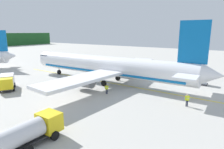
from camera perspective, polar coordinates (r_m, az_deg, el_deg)
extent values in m
cylinder|color=white|center=(39.25, -2.08, 2.69)|extent=(4.93, 36.10, 3.80)
cone|color=white|center=(52.53, -19.58, 4.48)|extent=(3.68, 2.51, 3.61)
cone|color=white|center=(32.41, 27.65, -0.14)|extent=(3.33, 3.30, 3.23)
cube|color=#192333|center=(50.71, -18.12, 5.29)|extent=(3.30, 2.50, 0.60)
cube|color=white|center=(31.13, -8.69, -1.31)|extent=(16.31, 5.96, 0.50)
cylinder|color=slate|center=(34.57, -7.86, -1.94)|extent=(2.30, 3.27, 2.20)
cube|color=white|center=(46.13, 6.50, 3.26)|extent=(16.50, 6.93, 0.50)
cylinder|color=slate|center=(44.79, 2.84, 1.49)|extent=(2.30, 3.27, 2.20)
cube|color=#0C66B2|center=(32.23, 22.99, 8.79)|extent=(0.50, 4.41, 6.50)
cube|color=white|center=(32.80, 22.29, 0.50)|extent=(10.50, 3.53, 0.24)
cube|color=#0C66B2|center=(39.44, -2.07, 1.19)|extent=(4.63, 32.50, 0.36)
cylinder|color=black|center=(48.80, -15.34, 0.67)|extent=(0.38, 1.11, 1.10)
cylinder|color=gray|center=(48.65, -15.40, 1.59)|extent=(0.20, 0.20, 0.50)
cylinder|color=black|center=(36.96, -2.44, -2.62)|extent=(0.38, 1.11, 1.10)
cylinder|color=gray|center=(36.76, -2.45, -1.42)|extent=(0.20, 0.20, 0.50)
cylinder|color=black|center=(41.18, 1.74, -1.03)|extent=(0.38, 1.11, 1.10)
cylinder|color=gray|center=(41.00, 1.75, 0.05)|extent=(0.20, 0.20, 0.50)
cone|color=white|center=(62.05, -27.61, 4.89)|extent=(3.99, 3.99, 2.88)
cube|color=#0C66B2|center=(63.06, -30.25, 8.59)|extent=(2.50, 3.40, 5.80)
cube|color=white|center=(63.37, -29.83, 4.79)|extent=(9.24, 7.64, 0.21)
cube|color=yellow|center=(37.76, -28.83, -2.39)|extent=(2.82, 2.69, 1.80)
cube|color=#192333|center=(36.85, -28.99, -2.16)|extent=(1.62, 1.04, 0.94)
cube|color=white|center=(40.41, -28.54, -1.37)|extent=(3.81, 4.30, 1.92)
cube|color=#262628|center=(39.77, -28.48, -3.12)|extent=(4.19, 5.49, 0.16)
cylinder|color=black|center=(38.21, -26.99, -3.67)|extent=(0.71, 0.91, 0.90)
cylinder|color=black|center=(38.42, -30.26, -3.93)|extent=(0.71, 0.91, 0.90)
cylinder|color=black|center=(40.57, -26.83, -2.76)|extent=(0.71, 0.91, 0.90)
cylinder|color=black|center=(40.78, -29.91, -3.02)|extent=(0.71, 0.91, 0.90)
cube|color=yellow|center=(20.66, -18.02, -13.05)|extent=(1.80, 2.20, 1.80)
cube|color=#192333|center=(20.98, -16.22, -11.44)|extent=(0.08, 1.85, 0.94)
cylinder|color=silver|center=(19.19, -25.65, -15.79)|extent=(4.19, 1.80, 1.80)
cube|color=#262628|center=(20.03, -23.05, -17.48)|extent=(6.21, 1.54, 0.16)
cylinder|color=black|center=(21.78, -20.30, -14.92)|extent=(0.90, 0.28, 0.90)
cylinder|color=black|center=(20.19, -16.52, -16.93)|extent=(0.90, 0.28, 0.90)
cylinder|color=black|center=(20.55, -26.97, -17.30)|extent=(0.90, 0.28, 0.90)
cube|color=#333338|center=(41.93, 25.19, -2.56)|extent=(1.70, 1.70, 0.30)
cube|color=#B2B7C1|center=(41.70, 25.31, -1.24)|extent=(1.49, 1.49, 1.70)
cube|color=#B2B7C1|center=(41.50, 26.09, -0.38)|extent=(1.48, 0.65, 0.54)
cylinder|color=#191E33|center=(29.11, 21.06, -7.96)|extent=(0.14, 0.14, 0.87)
cylinder|color=#191E33|center=(29.18, 21.38, -7.93)|extent=(0.14, 0.14, 0.87)
cube|color=#CCE519|center=(28.90, 21.34, -6.52)|extent=(0.45, 0.48, 0.66)
cube|color=silver|center=(28.89, 21.34, -6.46)|extent=(0.46, 0.49, 0.06)
sphere|color=tan|center=(28.76, 21.41, -5.68)|extent=(0.24, 0.24, 0.24)
cylinder|color=#CCE519|center=(28.77, 20.85, -6.49)|extent=(0.09, 0.09, 0.62)
cylinder|color=#CCE519|center=(29.00, 21.83, -6.42)|extent=(0.09, 0.09, 0.62)
cylinder|color=#191E33|center=(32.49, -1.44, -5.05)|extent=(0.14, 0.14, 0.79)
cylinder|color=#191E33|center=(32.54, -1.74, -5.02)|extent=(0.14, 0.14, 0.79)
cube|color=#CCE519|center=(32.31, -1.60, -3.86)|extent=(0.36, 0.49, 0.59)
cube|color=silver|center=(32.30, -1.60, -3.81)|extent=(0.37, 0.50, 0.06)
sphere|color=tan|center=(32.20, -1.60, -3.17)|extent=(0.21, 0.21, 0.21)
cylinder|color=#CCE519|center=(32.23, -1.14, -3.85)|extent=(0.09, 0.09, 0.56)
cylinder|color=#CCE519|center=(32.37, -2.06, -3.78)|extent=(0.09, 0.09, 0.56)
cube|color=yellow|center=(37.42, 4.23, -3.32)|extent=(0.30, 60.00, 0.01)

